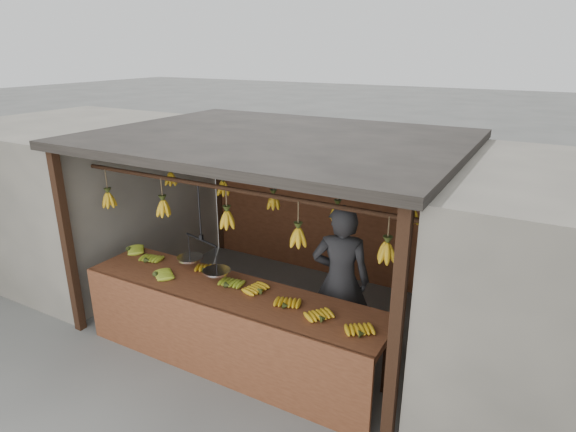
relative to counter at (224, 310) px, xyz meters
The scene contains 8 objects.
ground 1.42m from the counter, 93.14° to the left, with size 80.00×80.00×0.00m, color #5B5B57.
stall 2.00m from the counter, 92.48° to the left, with size 4.30×3.30×2.40m.
neighbor_left 3.89m from the counter, 161.48° to the left, with size 3.00×3.00×2.30m, color slate.
counter is the anchor object (origin of this frame).
hanging_bananas 1.53m from the counter, 93.40° to the left, with size 3.64×2.23×0.40m.
balance_scale 0.63m from the counter, 152.32° to the left, with size 0.78×0.42×0.95m.
vendor 1.33m from the counter, 43.79° to the left, with size 0.65×0.43×1.79m, color #262628.
bag_bundles 3.20m from the counter, 54.01° to the left, with size 0.08×0.26×1.33m.
Camera 1 is at (2.87, -4.82, 3.37)m, focal length 30.00 mm.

